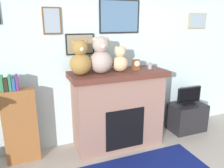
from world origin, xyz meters
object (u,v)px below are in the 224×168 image
Objects in this scene: bookshelf at (20,124)px; candle_jar at (150,66)px; tv_stand at (187,117)px; teddy_bear_cream at (120,60)px; mantel_clock at (136,65)px; fireplace at (118,109)px; teddy_bear_brown at (81,59)px; teddy_bear_tan at (101,57)px; television at (189,97)px.

candle_jar is (1.92, -0.10, 0.68)m from bookshelf.
teddy_bear_cream is (-1.30, 0.00, 1.11)m from tv_stand.
candle_jar is 0.60× the size of mantel_clock.
teddy_bear_brown is at bearing -178.11° from fireplace.
tv_stand is 1.98m from teddy_bear_tan.
mantel_clock is 0.31× the size of teddy_bear_tan.
fireplace reaches higher than television.
television is 1.23m from mantel_clock.
fireplace is at bearing 176.11° from mantel_clock.
tv_stand is 2.21m from teddy_bear_brown.
fireplace is at bearing 178.06° from candle_jar.
mantel_clock is at bearing -0.19° from teddy_bear_cream.
mantel_clock is 0.27m from teddy_bear_cream.
bookshelf is (-1.39, 0.08, -0.04)m from fireplace.
teddy_bear_tan is (-1.59, 0.00, 1.17)m from tv_stand.
candle_jar is at bearing 179.63° from television.
teddy_bear_tan is 0.30m from teddy_bear_cream.
teddy_bear_tan is (-0.26, -0.02, 0.81)m from fireplace.
television is (1.33, -0.02, 0.03)m from fireplace.
teddy_bear_brown is (-1.88, 0.00, 1.15)m from tv_stand.
teddy_bear_tan is at bearing -179.95° from candle_jar.
teddy_bear_tan is at bearing 179.83° from television.
tv_stand is (2.72, -0.10, -0.31)m from bookshelf.
fireplace is 0.72m from mantel_clock.
tv_stand is at bearing -0.93° from fireplace.
bookshelf is at bearing 176.78° from fireplace.
teddy_bear_cream reaches higher than mantel_clock.
bookshelf is at bearing 177.90° from tv_stand.
candle_jar is (-0.81, 0.00, 0.99)m from tv_stand.
fireplace is 3.09× the size of television.
mantel_clock is 0.33× the size of teddy_bear_brown.
candle_jar reaches higher than television.
fireplace is 0.75m from teddy_bear_cream.
fireplace is 3.89× the size of teddy_bear_cream.
candle_jar is at bearing -2.87° from bookshelf.
fireplace is 9.07× the size of mantel_clock.
tv_stand is 1.27m from candle_jar.
teddy_bear_brown is at bearing -179.97° from candle_jar.
candle_jar is 0.51m from teddy_bear_cream.
tv_stand is (1.33, -0.02, -0.35)m from fireplace.
bookshelf is at bearing 175.10° from teddy_bear_tan.
candle_jar reaches higher than tv_stand.
tv_stand is 1.29× the size of teddy_bear_brown.
television is 1.78m from teddy_bear_tan.
teddy_bear_tan is at bearing 179.93° from mantel_clock.
fireplace is 3.02× the size of teddy_bear_brown.
teddy_bear_tan is at bearing -179.96° from teddy_bear_cream.
fireplace is 1.33m from television.
teddy_bear_brown reaches higher than teddy_bear_cream.
tv_stand is at bearing -0.15° from teddy_bear_cream.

